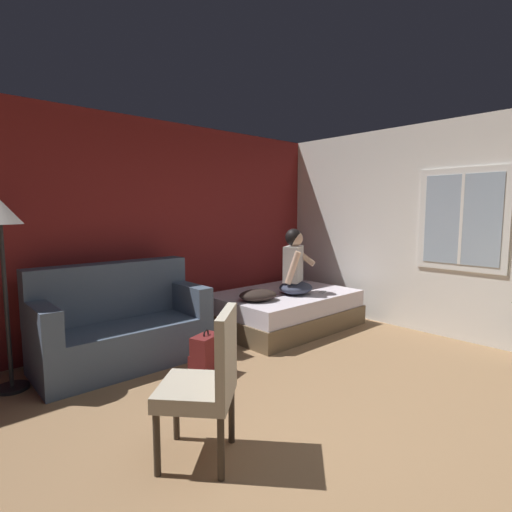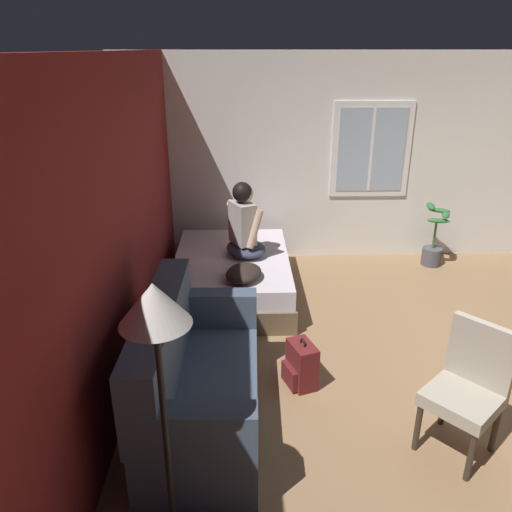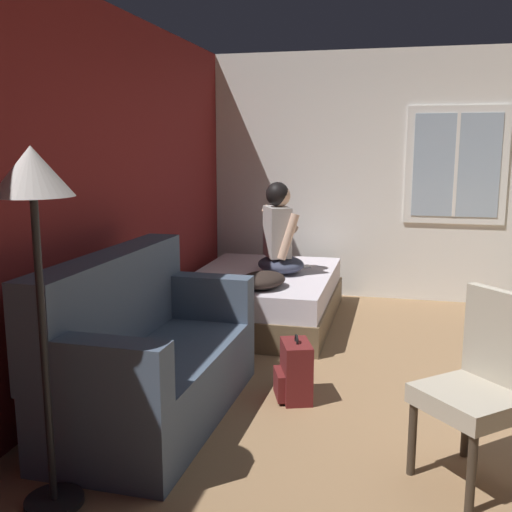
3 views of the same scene
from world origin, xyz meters
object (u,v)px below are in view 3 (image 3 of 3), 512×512
couch (146,356)px  floor_lamp (34,208)px  side_chair (483,382)px  throw_pillow (263,280)px  cell_phone (306,266)px  person_seated (279,236)px  backpack (295,372)px  bed (263,297)px

couch → floor_lamp: floor_lamp is taller
side_chair → throw_pillow: size_ratio=2.04×
couch → cell_phone: (2.59, -0.62, 0.09)m
person_seated → backpack: 1.97m
person_seated → backpack: (-1.80, -0.47, -0.64)m
bed → side_chair: side_chair is taller
floor_lamp → person_seated: bearing=-7.8°
couch → floor_lamp: (-1.00, 0.05, 1.04)m
bed → throw_pillow: 0.70m
bed → throw_pillow: size_ratio=4.01×
backpack → cell_phone: cell_phone is taller
side_chair → person_seated: person_seated is taller
bed → person_seated: 0.62m
bed → couch: bearing=173.5°
side_chair → cell_phone: 3.17m
throw_pillow → floor_lamp: bearing=170.6°
bed → cell_phone: size_ratio=13.38×
throw_pillow → floor_lamp: floor_lamp is taller
cell_phone → floor_lamp: 3.77m
couch → side_chair: couch is taller
person_seated → cell_phone: (0.33, -0.22, -0.35)m
person_seated → bed: bearing=106.6°
person_seated → cell_phone: size_ratio=6.08×
bed → side_chair: 3.04m
bed → couch: size_ratio=1.12×
floor_lamp → side_chair: bearing=-70.5°
couch → floor_lamp: 1.44m
throw_pillow → cell_phone: size_ratio=3.33×
cell_phone → floor_lamp: floor_lamp is taller
cell_phone → bed: bearing=26.4°
side_chair → floor_lamp: bearing=109.5°
throw_pillow → side_chair: bearing=-140.4°
person_seated → backpack: size_ratio=1.91×
backpack → floor_lamp: floor_lamp is taller
backpack → throw_pillow: size_ratio=0.95×
person_seated → throw_pillow: size_ratio=1.82×
backpack → floor_lamp: size_ratio=0.27×
bed → person_seated: bearing=-73.4°
couch → person_seated: size_ratio=1.96×
bed → floor_lamp: size_ratio=1.13×
side_chair → backpack: 1.36m
couch → side_chair: (-0.29, -1.96, 0.14)m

